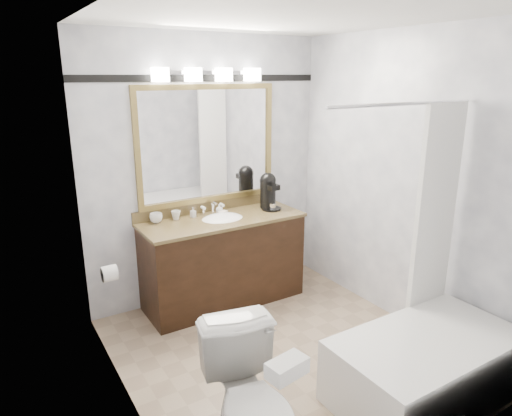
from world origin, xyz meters
The scene contains 15 objects.
room centered at (0.00, 0.00, 1.25)m, with size 2.42×2.62×2.52m.
vanity centered at (0.00, 1.02, 0.44)m, with size 1.53×0.58×0.97m.
mirror centered at (0.00, 1.28, 1.50)m, with size 1.40×0.04×1.10m.
vanity_light_bar centered at (0.00, 1.23, 2.13)m, with size 1.02×0.14×0.12m.
accent_stripe centered at (0.00, 1.29, 2.10)m, with size 2.40×0.01×0.06m, color black.
bathtub centered at (0.55, -0.90, 0.28)m, with size 1.30×0.75×1.96m.
tp_roll centered at (-1.14, 0.66, 0.70)m, with size 0.12×0.12×0.11m, color white.
toilet centered at (-0.78, -0.82, 0.40)m, with size 0.44×0.78×0.79m, color white.
tissue_box centered at (-0.78, -1.12, 0.83)m, with size 0.20×0.11×0.08m, color white.
coffee_maker centered at (0.54, 1.06, 1.04)m, with size 0.19×0.24×0.36m.
cup_left centered at (-0.57, 1.21, 0.89)m, with size 0.11×0.11×0.09m, color white.
cup_right centered at (-0.38, 1.21, 0.89)m, with size 0.09×0.09×0.08m, color white.
soap_bottle_a centered at (-0.22, 1.19, 0.90)m, with size 0.04×0.04×0.09m, color white.
soap_bottle_b centered at (0.05, 1.18, 0.89)m, with size 0.07×0.07×0.09m, color white.
soap_bar centered at (0.06, 1.13, 0.86)m, with size 0.09×0.06×0.03m, color beige.
Camera 1 is at (-1.85, -2.58, 2.13)m, focal length 32.00 mm.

